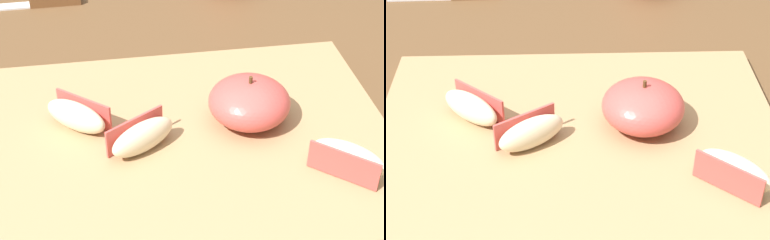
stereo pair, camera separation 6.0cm
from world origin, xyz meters
TOP-DOWN VIEW (x-y plane):
  - dining_table at (0.00, 0.00)m, footprint 1.43×0.91m
  - cutting_board at (0.07, -0.08)m, footprint 0.40×0.31m
  - apple_half_skin_up at (0.14, -0.07)m, footprint 0.08×0.08m
  - apple_wedge_right at (0.03, -0.09)m, footprint 0.07×0.06m
  - apple_wedge_middle at (0.21, -0.16)m, footprint 0.07×0.06m
  - apple_wedge_near_knife at (-0.03, -0.05)m, footprint 0.07×0.06m

SIDE VIEW (x-z plane):
  - dining_table at x=0.00m, z-range 0.28..1.02m
  - cutting_board at x=0.07m, z-range 0.74..0.76m
  - apple_wedge_right at x=0.03m, z-range 0.76..0.79m
  - apple_wedge_middle at x=0.21m, z-range 0.76..0.79m
  - apple_wedge_near_knife at x=-0.03m, z-range 0.76..0.79m
  - apple_half_skin_up at x=0.14m, z-range 0.76..0.81m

